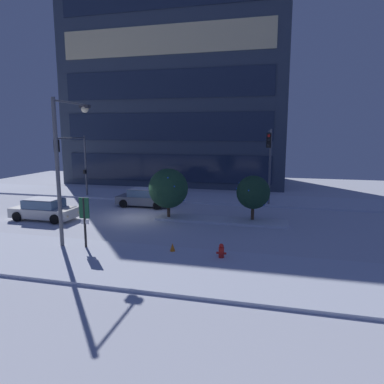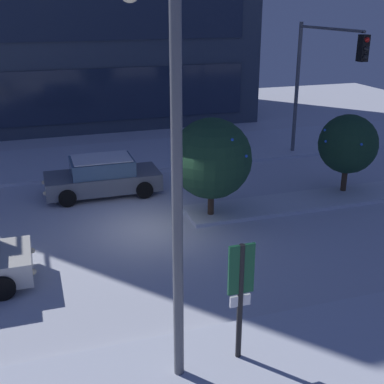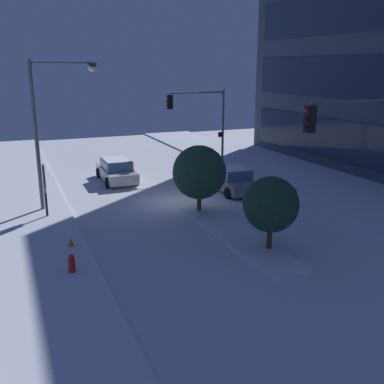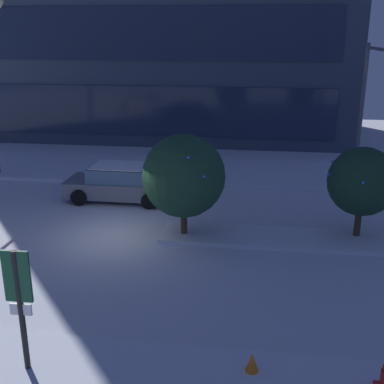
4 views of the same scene
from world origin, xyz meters
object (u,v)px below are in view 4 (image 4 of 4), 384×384
object	(u,v)px
traffic_light_corner_far_right	(374,94)
decorated_tree_left_of_median	(184,176)
decorated_tree_median	(362,182)
car_far	(120,183)
parking_info_sign	(19,298)
construction_cone	(252,365)

from	to	relation	value
traffic_light_corner_far_right	decorated_tree_left_of_median	xyz separation A→B (m)	(-6.70, -4.34, -2.26)
decorated_tree_left_of_median	traffic_light_corner_far_right	bearing A→B (deg)	32.91
decorated_tree_median	car_far	bearing A→B (deg)	162.05
car_far	traffic_light_corner_far_right	bearing A→B (deg)	-174.98
parking_info_sign	construction_cone	bearing A→B (deg)	-84.07
car_far	parking_info_sign	size ratio (longest dim) A/B	1.65
construction_cone	parking_info_sign	bearing A→B (deg)	-173.55
car_far	decorated_tree_left_of_median	distance (m)	5.02
car_far	traffic_light_corner_far_right	distance (m)	10.64
decorated_tree_median	construction_cone	distance (m)	8.44
car_far	parking_info_sign	bearing A→B (deg)	96.41
traffic_light_corner_far_right	construction_cone	world-z (taller)	traffic_light_corner_far_right
traffic_light_corner_far_right	parking_info_sign	size ratio (longest dim) A/B	2.29
traffic_light_corner_far_right	car_far	bearing A→B (deg)	-85.48
car_far	decorated_tree_median	xyz separation A→B (m)	(9.06, -2.93, 1.32)
traffic_light_corner_far_right	parking_info_sign	xyz separation A→B (m)	(-8.80, -11.77, -2.68)
decorated_tree_left_of_median	construction_cone	world-z (taller)	decorated_tree_left_of_median
decorated_tree_median	parking_info_sign	bearing A→B (deg)	-134.55
construction_cone	decorated_tree_left_of_median	bearing A→B (deg)	109.46
decorated_tree_left_of_median	construction_cone	distance (m)	7.58
decorated_tree_median	decorated_tree_left_of_median	xyz separation A→B (m)	(-5.82, -0.62, 0.14)
decorated_tree_left_of_median	construction_cone	bearing A→B (deg)	-70.54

